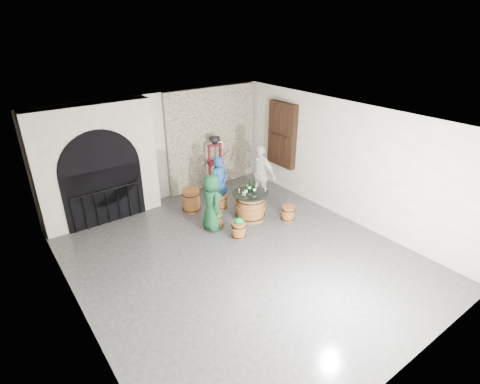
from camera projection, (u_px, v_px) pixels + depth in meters
ground at (241, 257)px, 8.77m from camera, size 8.00×8.00×0.00m
wall_back at (160, 148)px, 11.00m from camera, size 8.00×0.00×8.00m
wall_front at (413, 296)px, 5.19m from camera, size 8.00×0.00×8.00m
wall_left at (72, 251)px, 6.20m from camera, size 0.00×8.00×8.00m
wall_right at (346, 162)px, 9.98m from camera, size 0.00×8.00×8.00m
ceiling at (241, 123)px, 7.41m from camera, size 8.00×8.00×0.00m
stone_facing_panel at (212, 138)px, 11.93m from camera, size 3.20×0.12×3.18m
arched_opening at (98, 166)px, 9.79m from camera, size 3.10×0.60×3.19m
shuttered_window at (282, 135)px, 11.57m from camera, size 0.23×1.10×2.00m
barrel_table at (250, 206)px, 10.31m from camera, size 1.00×1.00×0.77m
barrel_stool_left at (216, 220)px, 9.93m from camera, size 0.38×0.38×0.43m
barrel_stool_far at (221, 202)px, 10.94m from camera, size 0.38×0.38×0.43m
barrel_stool_right at (259, 196)px, 11.29m from camera, size 0.38×0.38×0.43m
barrel_stool_near_right at (288, 213)px, 10.29m from camera, size 0.38×0.38×0.43m
barrel_stool_near_left at (239, 230)px, 9.48m from camera, size 0.38×0.38×0.43m
green_cap at (239, 221)px, 9.37m from camera, size 0.26×0.22×0.12m
person_green at (211, 203)px, 9.64m from camera, size 0.56×0.79×1.54m
person_blue at (220, 183)px, 10.71m from camera, size 0.59×0.41×1.58m
person_white at (260, 175)px, 10.99m from camera, size 0.70×1.13×1.80m
wine_bottle_left at (246, 190)px, 10.04m from camera, size 0.08×0.08×0.32m
wine_bottle_center at (254, 188)px, 10.12m from camera, size 0.08×0.08×0.32m
wine_bottle_right at (250, 186)px, 10.24m from camera, size 0.08×0.08×0.32m
tasting_glass_a at (245, 194)px, 9.97m from camera, size 0.05×0.05×0.10m
tasting_glass_b at (256, 187)px, 10.40m from camera, size 0.05×0.05×0.10m
tasting_glass_c at (239, 191)px, 10.18m from camera, size 0.05×0.05×0.10m
tasting_glass_d at (247, 186)px, 10.43m from camera, size 0.05×0.05×0.10m
tasting_glass_e at (265, 190)px, 10.22m from camera, size 0.05×0.05×0.10m
tasting_glass_f at (243, 193)px, 10.01m from camera, size 0.05×0.05×0.10m
side_barrel at (191, 201)px, 10.69m from camera, size 0.52×0.52×0.70m
corking_press at (215, 160)px, 11.72m from camera, size 0.75×0.48×1.78m
control_box at (220, 145)px, 12.11m from camera, size 0.18×0.10×0.22m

